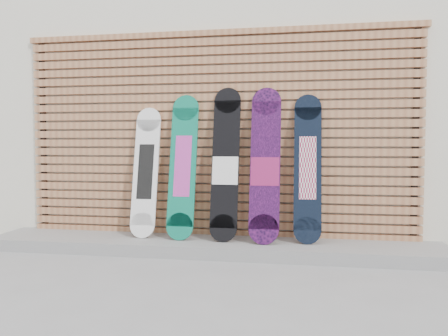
{
  "coord_description": "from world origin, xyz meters",
  "views": [
    {
      "loc": [
        0.72,
        -3.62,
        1.08
      ],
      "look_at": [
        -0.02,
        0.75,
        0.85
      ],
      "focal_mm": 35.0,
      "sensor_mm": 36.0,
      "label": 1
    }
  ],
  "objects_px": {
    "snowboard_2": "(225,164)",
    "snowboard_3": "(265,165)",
    "snowboard_0": "(146,172)",
    "snowboard_4": "(308,168)",
    "snowboard_1": "(183,166)"
  },
  "relations": [
    {
      "from": "snowboard_2",
      "to": "snowboard_3",
      "type": "height_order",
      "value": "snowboard_2"
    },
    {
      "from": "snowboard_0",
      "to": "snowboard_4",
      "type": "height_order",
      "value": "snowboard_4"
    },
    {
      "from": "snowboard_1",
      "to": "snowboard_3",
      "type": "height_order",
      "value": "snowboard_3"
    },
    {
      "from": "snowboard_0",
      "to": "snowboard_3",
      "type": "bearing_deg",
      "value": -2.28
    },
    {
      "from": "snowboard_1",
      "to": "snowboard_4",
      "type": "distance_m",
      "value": 1.27
    },
    {
      "from": "snowboard_3",
      "to": "snowboard_4",
      "type": "distance_m",
      "value": 0.42
    },
    {
      "from": "snowboard_1",
      "to": "snowboard_3",
      "type": "bearing_deg",
      "value": -2.05
    },
    {
      "from": "snowboard_1",
      "to": "snowboard_0",
      "type": "bearing_deg",
      "value": 177.23
    },
    {
      "from": "snowboard_2",
      "to": "snowboard_0",
      "type": "bearing_deg",
      "value": 178.23
    },
    {
      "from": "snowboard_2",
      "to": "snowboard_3",
      "type": "relative_size",
      "value": 1.0
    },
    {
      "from": "snowboard_0",
      "to": "snowboard_1",
      "type": "bearing_deg",
      "value": -2.77
    },
    {
      "from": "snowboard_3",
      "to": "snowboard_4",
      "type": "height_order",
      "value": "snowboard_3"
    },
    {
      "from": "snowboard_2",
      "to": "snowboard_4",
      "type": "relative_size",
      "value": 1.06
    },
    {
      "from": "snowboard_1",
      "to": "snowboard_2",
      "type": "xyz_separation_m",
      "value": [
        0.45,
        -0.01,
        0.02
      ]
    },
    {
      "from": "snowboard_1",
      "to": "snowboard_3",
      "type": "distance_m",
      "value": 0.86
    }
  ]
}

